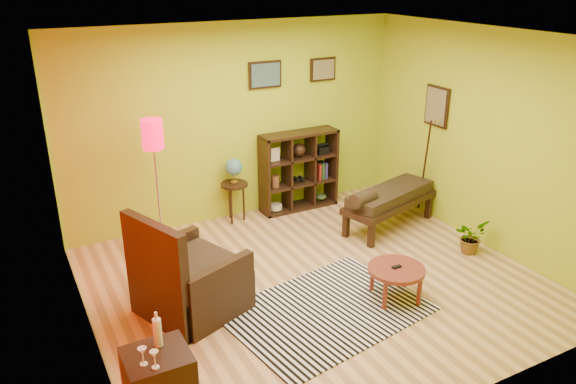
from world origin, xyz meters
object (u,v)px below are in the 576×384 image
cube_shelf (300,171)px  bench (388,198)px  potted_plant (470,240)px  globe_table (234,174)px  side_cabinet (160,384)px  armchair (187,282)px  floor_lamp (154,147)px  coffee_table (396,272)px

cube_shelf → bench: size_ratio=0.74×
potted_plant → globe_table: bearing=134.7°
potted_plant → side_cabinet: bearing=-167.9°
cube_shelf → bench: cube_shelf is taller
armchair → cube_shelf: 3.09m
side_cabinet → potted_plant: side_cabinet is taller
armchair → floor_lamp: size_ratio=0.70×
side_cabinet → floor_lamp: size_ratio=0.52×
coffee_table → armchair: armchair is taller
coffee_table → floor_lamp: 3.20m
side_cabinet → cube_shelf: 4.51m
side_cabinet → cube_shelf: cube_shelf is taller
coffee_table → globe_table: bearing=105.4°
armchair → floor_lamp: bearing=84.7°
floor_lamp → potted_plant: (3.53, -1.83, -1.27)m
armchair → bench: size_ratio=0.77×
side_cabinet → bench: size_ratio=0.57×
cube_shelf → armchair: bearing=-141.9°
globe_table → bench: 2.20m
floor_lamp → cube_shelf: bearing=12.1°
side_cabinet → bench: (3.85, 2.03, 0.14)m
coffee_table → cube_shelf: bearing=83.6°
globe_table → coffee_table: bearing=-74.6°
floor_lamp → potted_plant: bearing=-27.4°
armchair → floor_lamp: (0.13, 1.41, 1.09)m
armchair → globe_table: (1.36, 1.91, 0.36)m
armchair → cube_shelf: cube_shelf is taller
globe_table → bench: bearing=-34.3°
globe_table → floor_lamp: bearing=-157.9°
coffee_table → side_cabinet: size_ratio=0.68×
coffee_table → globe_table: globe_table is taller
cube_shelf → floor_lamp: bearing=-167.9°
cube_shelf → potted_plant: cube_shelf is taller
floor_lamp → bench: floor_lamp is taller
coffee_table → side_cabinet: (-2.81, -0.51, -0.02)m
side_cabinet → globe_table: 3.87m
coffee_table → floor_lamp: (-1.99, 2.25, 1.11)m
cube_shelf → potted_plant: (1.24, -2.32, -0.43)m
bench → potted_plant: (0.50, -1.10, -0.28)m
coffee_table → armchair: (-2.12, 0.84, 0.02)m
coffee_table → cube_shelf: size_ratio=0.53×
side_cabinet → coffee_table: bearing=10.3°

